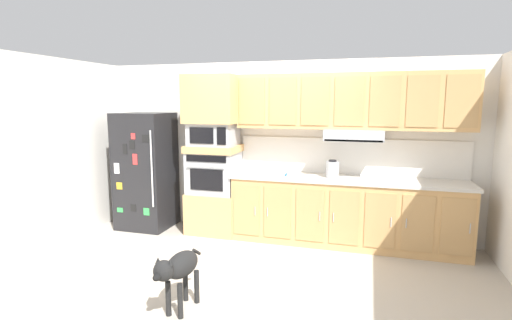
% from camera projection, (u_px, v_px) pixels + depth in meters
% --- Properties ---
extents(ground_plane, '(9.60, 9.60, 0.00)m').
position_uv_depth(ground_plane, '(263.00, 257.00, 4.86)').
color(ground_plane, '#B2A899').
extents(back_kitchen_wall, '(6.20, 0.12, 2.50)m').
position_uv_depth(back_kitchen_wall, '(283.00, 148.00, 5.73)').
color(back_kitchen_wall, silver).
rests_on(back_kitchen_wall, ground).
extents(side_panel_left, '(0.12, 7.10, 2.50)m').
position_uv_depth(side_panel_left, '(71.00, 150.00, 5.46)').
color(side_panel_left, silver).
rests_on(side_panel_left, ground).
extents(refrigerator, '(0.76, 0.73, 1.76)m').
position_uv_depth(refrigerator, '(146.00, 171.00, 5.95)').
color(refrigerator, black).
rests_on(refrigerator, ground).
extents(oven_base_cabinet, '(0.74, 0.62, 0.60)m').
position_uv_depth(oven_base_cabinet, '(215.00, 212.00, 5.79)').
color(oven_base_cabinet, tan).
rests_on(oven_base_cabinet, ground).
extents(built_in_oven, '(0.70, 0.62, 0.60)m').
position_uv_depth(built_in_oven, '(214.00, 172.00, 5.70)').
color(built_in_oven, '#A8AAAF').
rests_on(built_in_oven, oven_base_cabinet).
extents(appliance_mid_shelf, '(0.74, 0.62, 0.10)m').
position_uv_depth(appliance_mid_shelf, '(214.00, 149.00, 5.65)').
color(appliance_mid_shelf, tan).
rests_on(appliance_mid_shelf, built_in_oven).
extents(microwave, '(0.64, 0.54, 0.32)m').
position_uv_depth(microwave, '(214.00, 134.00, 5.62)').
color(microwave, '#A8AAAF').
rests_on(microwave, appliance_mid_shelf).
extents(appliance_upper_cabinet, '(0.74, 0.62, 0.68)m').
position_uv_depth(appliance_upper_cabinet, '(213.00, 99.00, 5.55)').
color(appliance_upper_cabinet, tan).
rests_on(appliance_upper_cabinet, microwave).
extents(lower_cabinet_run, '(3.06, 0.63, 0.88)m').
position_uv_depth(lower_cabinet_run, '(345.00, 213.00, 5.24)').
color(lower_cabinet_run, tan).
rests_on(lower_cabinet_run, ground).
extents(countertop_slab, '(3.10, 0.64, 0.04)m').
position_uv_depth(countertop_slab, '(347.00, 179.00, 5.17)').
color(countertop_slab, beige).
rests_on(countertop_slab, lower_cabinet_run).
extents(backsplash_panel, '(3.10, 0.02, 0.50)m').
position_uv_depth(backsplash_panel, '(349.00, 156.00, 5.40)').
color(backsplash_panel, white).
rests_on(backsplash_panel, countertop_slab).
extents(upper_cabinet_with_hood, '(3.06, 0.48, 0.88)m').
position_uv_depth(upper_cabinet_with_hood, '(350.00, 103.00, 5.14)').
color(upper_cabinet_with_hood, tan).
rests_on(upper_cabinet_with_hood, backsplash_panel).
extents(screwdriver, '(0.13, 0.12, 0.03)m').
position_uv_depth(screwdriver, '(287.00, 175.00, 5.32)').
color(screwdriver, blue).
rests_on(screwdriver, countertop_slab).
extents(electric_kettle, '(0.17, 0.17, 0.24)m').
position_uv_depth(electric_kettle, '(332.00, 169.00, 5.16)').
color(electric_kettle, '#A8AAAF').
rests_on(electric_kettle, countertop_slab).
extents(dog, '(0.26, 0.76, 0.61)m').
position_uv_depth(dog, '(179.00, 269.00, 3.52)').
color(dog, black).
rests_on(dog, ground).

